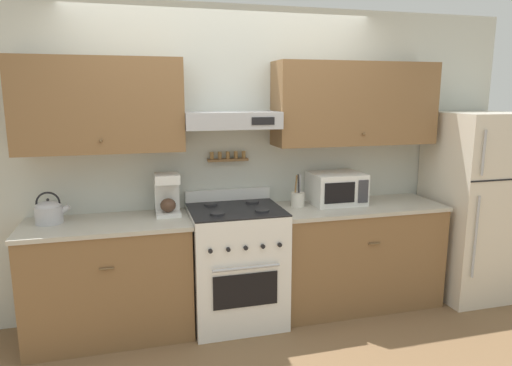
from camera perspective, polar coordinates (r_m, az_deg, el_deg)
ground_plane at (r=3.72m, az=-1.42°, el=-18.58°), size 16.00×16.00×0.00m
wall_back at (r=3.82m, az=-2.86°, el=5.25°), size 5.20×0.46×2.55m
counter_left at (r=3.73m, az=-17.76°, el=-11.33°), size 1.23×0.62×0.90m
counter_right at (r=4.16m, az=12.37°, el=-8.70°), size 1.44×0.62×0.90m
stove_range at (r=3.76m, az=-2.50°, el=-10.15°), size 0.73×0.67×1.05m
refrigerator at (r=4.62m, az=25.55°, el=-2.52°), size 0.72×0.73×1.68m
tea_kettle at (r=3.69m, az=-24.44°, el=-3.24°), size 0.25×0.20×0.24m
coffee_maker at (r=3.66m, az=-11.04°, el=-1.37°), size 0.19×0.22×0.33m
microwave at (r=4.02m, az=10.00°, el=-0.64°), size 0.45×0.37×0.27m
utensil_crock at (r=3.88m, az=5.23°, el=-1.95°), size 0.12×0.12×0.28m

